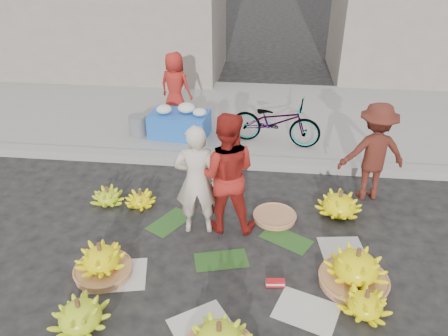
# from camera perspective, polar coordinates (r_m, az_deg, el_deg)

# --- Properties ---
(ground) EXTENTS (80.00, 80.00, 0.00)m
(ground) POSITION_cam_1_polar(r_m,az_deg,el_deg) (5.63, 0.91, -10.70)
(ground) COLOR black
(ground) RESTS_ON ground
(curb) EXTENTS (40.00, 0.25, 0.15)m
(curb) POSITION_cam_1_polar(r_m,az_deg,el_deg) (7.40, 2.56, 0.72)
(curb) COLOR gray
(curb) RESTS_ON ground
(sidewalk) EXTENTS (40.00, 4.00, 0.12)m
(sidewalk) POSITION_cam_1_polar(r_m,az_deg,el_deg) (9.31, 3.50, 6.81)
(sidewalk) COLOR gray
(sidewalk) RESTS_ON ground
(newspaper_scatter) EXTENTS (3.20, 1.80, 0.00)m
(newspaper_scatter) POSITION_cam_1_polar(r_m,az_deg,el_deg) (5.04, -0.01, -16.50)
(newspaper_scatter) COLOR silver
(newspaper_scatter) RESTS_ON ground
(banana_leaves) EXTENTS (2.00, 1.00, 0.00)m
(banana_leaves) POSITION_cam_1_polar(r_m,az_deg,el_deg) (5.79, 0.10, -9.33)
(banana_leaves) COLOR #1F4918
(banana_leaves) RESTS_ON ground
(banana_bunch_0) EXTENTS (0.69, 0.69, 0.46)m
(banana_bunch_0) POSITION_cam_1_polar(r_m,az_deg,el_deg) (5.37, -15.68, -11.63)
(banana_bunch_0) COLOR #AA6E47
(banana_bunch_0) RESTS_ON ground
(banana_bunch_1) EXTENTS (0.76, 0.76, 0.38)m
(banana_bunch_1) POSITION_cam_1_polar(r_m,az_deg,el_deg) (4.87, -18.30, -17.73)
(banana_bunch_1) COLOR #9FC91C
(banana_bunch_1) RESTS_ON ground
(banana_bunch_3) EXTENTS (0.63, 0.63, 0.33)m
(banana_bunch_3) POSITION_cam_1_polar(r_m,az_deg,el_deg) (5.01, 17.99, -16.50)
(banana_bunch_3) COLOR #FFF60C
(banana_bunch_3) RESTS_ON ground
(banana_bunch_4) EXTENTS (0.77, 0.77, 0.51)m
(banana_bunch_4) POSITION_cam_1_polar(r_m,az_deg,el_deg) (5.25, 16.82, -12.49)
(banana_bunch_4) COLOR #AA6E47
(banana_bunch_4) RESTS_ON ground
(banana_bunch_5) EXTENTS (0.80, 0.80, 0.40)m
(banana_bunch_5) POSITION_cam_1_polar(r_m,az_deg,el_deg) (6.35, 14.85, -4.58)
(banana_bunch_5) COLOR #FFF60C
(banana_bunch_5) RESTS_ON ground
(banana_bunch_6) EXTENTS (0.54, 0.54, 0.28)m
(banana_bunch_6) POSITION_cam_1_polar(r_m,az_deg,el_deg) (6.64, -14.94, -3.62)
(banana_bunch_6) COLOR #9FC91C
(banana_bunch_6) RESTS_ON ground
(banana_bunch_7) EXTENTS (0.39, 0.39, 0.27)m
(banana_bunch_7) POSITION_cam_1_polar(r_m,az_deg,el_deg) (6.48, -10.86, -4.06)
(banana_bunch_7) COLOR #FFF60C
(banana_bunch_7) RESTS_ON ground
(basket_spare) EXTENTS (0.75, 0.75, 0.07)m
(basket_spare) POSITION_cam_1_polar(r_m,az_deg,el_deg) (6.18, 6.63, -6.35)
(basket_spare) COLOR #AA6E47
(basket_spare) RESTS_ON ground
(incense_stack) EXTENTS (0.22, 0.09, 0.09)m
(incense_stack) POSITION_cam_1_polar(r_m,az_deg,el_deg) (5.16, 6.71, -14.69)
(incense_stack) COLOR red
(incense_stack) RESTS_ON ground
(vendor_cream) EXTENTS (0.61, 0.44, 1.53)m
(vendor_cream) POSITION_cam_1_polar(r_m,az_deg,el_deg) (5.55, -3.64, -1.67)
(vendor_cream) COLOR beige
(vendor_cream) RESTS_ON ground
(vendor_red) EXTENTS (0.81, 0.63, 1.65)m
(vendor_red) POSITION_cam_1_polar(r_m,az_deg,el_deg) (5.57, 0.27, -0.73)
(vendor_red) COLOR #B5261B
(vendor_red) RESTS_ON ground
(man_striped) EXTENTS (1.05, 0.71, 1.49)m
(man_striped) POSITION_cam_1_polar(r_m,az_deg,el_deg) (6.63, 18.94, 1.95)
(man_striped) COLOR maroon
(man_striped) RESTS_ON ground
(flower_table) EXTENTS (1.13, 0.77, 0.62)m
(flower_table) POSITION_cam_1_polar(r_m,az_deg,el_deg) (8.21, -5.77, 5.91)
(flower_table) COLOR blue
(flower_table) RESTS_ON sidewalk
(grey_bucket) EXTENTS (0.33, 0.33, 0.38)m
(grey_bucket) POSITION_cam_1_polar(r_m,az_deg,el_deg) (8.38, -11.17, 5.49)
(grey_bucket) COLOR slate
(grey_bucket) RESTS_ON sidewalk
(flower_vendor) EXTENTS (0.77, 0.62, 1.36)m
(flower_vendor) POSITION_cam_1_polar(r_m,az_deg,el_deg) (8.82, -6.39, 10.53)
(flower_vendor) COLOR #B5261B
(flower_vendor) RESTS_ON sidewalk
(bicycle) EXTENTS (0.85, 1.69, 0.85)m
(bicycle) POSITION_cam_1_polar(r_m,az_deg,el_deg) (7.84, 6.74, 6.06)
(bicycle) COLOR gray
(bicycle) RESTS_ON sidewalk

